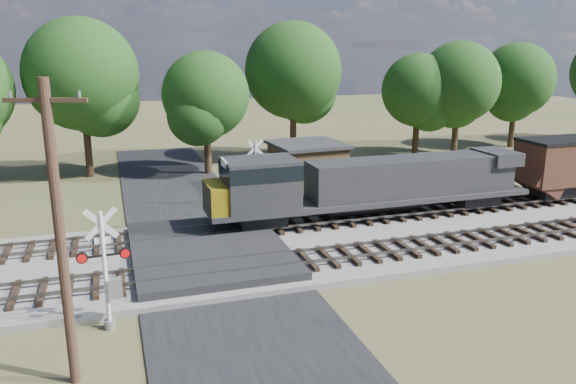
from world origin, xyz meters
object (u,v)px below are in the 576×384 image
object	(u,v)px
equipment_shed	(307,165)
crossing_signal_far	(254,179)
crossing_signal_near	(109,280)
utility_pole	(60,231)

from	to	relation	value
equipment_shed	crossing_signal_far	bearing A→B (deg)	-149.91
crossing_signal_far	equipment_shed	world-z (taller)	crossing_signal_far
equipment_shed	crossing_signal_near	bearing A→B (deg)	-132.74
crossing_signal_near	crossing_signal_far	world-z (taller)	crossing_signal_near
utility_pole	crossing_signal_near	bearing A→B (deg)	86.25
utility_pole	equipment_shed	xyz separation A→B (m)	(14.42, 19.79, -3.09)
crossing_signal_near	crossing_signal_far	xyz separation A→B (m)	(8.72, 13.61, -0.11)
crossing_signal_far	equipment_shed	distance (m)	5.56
utility_pole	crossing_signal_far	bearing A→B (deg)	75.84
crossing_signal_near	equipment_shed	bearing A→B (deg)	49.59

